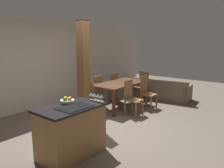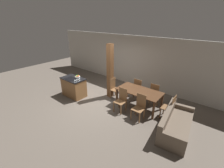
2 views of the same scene
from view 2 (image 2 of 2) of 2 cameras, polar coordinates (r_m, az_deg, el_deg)
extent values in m
plane|color=#665B51|center=(7.00, -4.88, -6.38)|extent=(16.00, 16.00, 0.00)
cube|color=beige|center=(8.44, 7.51, 8.80)|extent=(11.20, 0.08, 2.70)
cube|color=olive|center=(7.46, -14.29, -1.27)|extent=(1.12, 0.67, 0.88)
cube|color=black|center=(7.28, -14.65, 2.01)|extent=(1.16, 0.71, 0.04)
cube|color=black|center=(7.21, -15.39, 1.92)|extent=(0.56, 0.40, 0.01)
cylinder|color=silver|center=(7.29, -12.99, 2.68)|extent=(0.25, 0.25, 0.05)
sphere|color=red|center=(7.23, -12.85, 2.88)|extent=(0.07, 0.07, 0.07)
sphere|color=gold|center=(7.30, -12.63, 3.12)|extent=(0.07, 0.07, 0.07)
sphere|color=#3D8E38|center=(7.32, -13.34, 3.11)|extent=(0.08, 0.08, 0.08)
sphere|color=yellow|center=(7.24, -13.36, 2.89)|extent=(0.07, 0.07, 0.07)
cylinder|color=silver|center=(6.74, -13.96, 0.57)|extent=(0.06, 0.06, 0.00)
cylinder|color=silver|center=(6.72, -13.99, 0.89)|extent=(0.01, 0.01, 0.08)
cone|color=silver|center=(6.70, -14.05, 1.47)|extent=(0.07, 0.07, 0.07)
cylinder|color=silver|center=(6.79, -13.38, 0.80)|extent=(0.06, 0.06, 0.00)
cylinder|color=silver|center=(6.77, -13.42, 1.11)|extent=(0.01, 0.01, 0.08)
cone|color=silver|center=(6.74, -13.48, 1.69)|extent=(0.07, 0.07, 0.07)
cylinder|color=silver|center=(6.83, -12.82, 1.02)|extent=(0.06, 0.06, 0.00)
cylinder|color=silver|center=(6.82, -12.85, 1.33)|extent=(0.01, 0.01, 0.08)
cone|color=silver|center=(6.79, -12.91, 1.91)|extent=(0.07, 0.07, 0.07)
cylinder|color=silver|center=(6.88, -12.26, 1.24)|extent=(0.06, 0.06, 0.00)
cylinder|color=silver|center=(6.87, -12.29, 1.55)|extent=(0.01, 0.01, 0.08)
cone|color=silver|center=(6.84, -12.34, 2.12)|extent=(0.07, 0.07, 0.07)
cube|color=#51331E|center=(6.27, 10.35, -2.61)|extent=(1.83, 0.93, 0.03)
cube|color=#51331E|center=(6.55, 1.87, -4.79)|extent=(0.07, 0.07, 0.75)
cube|color=#51331E|center=(5.83, 15.47, -9.71)|extent=(0.07, 0.07, 0.75)
cube|color=#51331E|center=(7.13, 5.77, -2.38)|extent=(0.07, 0.07, 0.75)
cube|color=#51331E|center=(6.48, 18.46, -6.50)|extent=(0.07, 0.07, 0.75)
cube|color=brown|center=(6.04, 3.08, -6.80)|extent=(0.40, 0.40, 0.02)
cube|color=brown|center=(6.04, 4.21, -3.84)|extent=(0.38, 0.02, 0.53)
cube|color=brown|center=(6.13, 0.69, -8.73)|extent=(0.04, 0.04, 0.43)
cube|color=brown|center=(5.95, 3.40, -9.88)|extent=(0.04, 0.04, 0.43)
cube|color=brown|center=(6.37, 2.70, -7.39)|extent=(0.04, 0.04, 0.43)
cube|color=brown|center=(6.20, 5.35, -8.44)|extent=(0.04, 0.04, 0.43)
cube|color=brown|center=(5.67, 9.90, -9.41)|extent=(0.40, 0.40, 0.02)
cube|color=brown|center=(5.67, 11.07, -6.23)|extent=(0.38, 0.02, 0.53)
cube|color=brown|center=(5.74, 7.28, -11.48)|extent=(0.04, 0.04, 0.43)
cube|color=brown|center=(5.60, 10.41, -12.71)|extent=(0.04, 0.04, 0.43)
cube|color=brown|center=(5.99, 9.13, -9.90)|extent=(0.04, 0.04, 0.43)
cube|color=brown|center=(5.86, 12.15, -11.03)|extent=(0.04, 0.04, 0.43)
cube|color=brown|center=(7.19, 10.33, -1.88)|extent=(0.40, 0.40, 0.02)
cube|color=brown|center=(6.92, 9.71, -0.37)|extent=(0.38, 0.02, 0.53)
cube|color=brown|center=(7.36, 12.08, -3.35)|extent=(0.04, 0.04, 0.43)
cube|color=brown|center=(7.50, 9.70, -2.60)|extent=(0.04, 0.04, 0.43)
cube|color=brown|center=(7.08, 10.73, -4.39)|extent=(0.04, 0.04, 0.43)
cube|color=brown|center=(7.23, 8.28, -3.58)|extent=(0.04, 0.04, 0.43)
cube|color=brown|center=(6.88, 16.30, -3.73)|extent=(0.40, 0.40, 0.02)
cube|color=brown|center=(6.60, 15.90, -2.22)|extent=(0.38, 0.02, 0.53)
cube|color=brown|center=(7.08, 17.98, -5.20)|extent=(0.04, 0.04, 0.43)
cube|color=brown|center=(7.19, 15.39, -4.40)|extent=(0.04, 0.04, 0.43)
cube|color=brown|center=(6.79, 16.83, -6.37)|extent=(0.04, 0.04, 0.43)
cube|color=brown|center=(6.90, 14.15, -5.51)|extent=(0.04, 0.04, 0.43)
cube|color=brown|center=(7.00, 1.49, -2.21)|extent=(0.40, 0.40, 0.02)
cube|color=brown|center=(6.99, 0.29, 0.25)|extent=(0.02, 0.38, 0.53)
cube|color=brown|center=(6.88, 1.73, -4.79)|extent=(0.04, 0.04, 0.43)
cube|color=brown|center=(7.14, 3.47, -3.73)|extent=(0.04, 0.04, 0.43)
cube|color=brown|center=(7.08, -0.54, -3.93)|extent=(0.04, 0.04, 0.43)
cube|color=brown|center=(7.32, 1.23, -2.92)|extent=(0.04, 0.04, 0.43)
cube|color=brown|center=(6.02, 20.32, -8.53)|extent=(0.40, 0.40, 0.02)
cube|color=brown|center=(5.85, 22.44, -6.78)|extent=(0.02, 0.38, 0.53)
cube|color=brown|center=(6.33, 19.09, -9.07)|extent=(0.04, 0.04, 0.43)
cube|color=brown|center=(6.04, 17.84, -10.57)|extent=(0.04, 0.04, 0.43)
cube|color=brown|center=(6.25, 22.12, -10.03)|extent=(0.04, 0.04, 0.43)
cube|color=brown|center=(5.96, 21.02, -11.61)|extent=(0.04, 0.04, 0.43)
cube|color=brown|center=(5.60, 23.28, -14.65)|extent=(1.06, 2.03, 0.42)
cube|color=brown|center=(5.41, 20.47, -10.72)|extent=(0.40, 1.95, 0.32)
cube|color=brown|center=(4.85, 21.38, -20.03)|extent=(0.83, 0.24, 0.56)
cube|color=brown|center=(6.31, 24.87, -9.50)|extent=(0.83, 0.24, 0.56)
cube|color=brown|center=(6.88, -0.71, 4.74)|extent=(0.24, 0.24, 2.52)
camera|label=1|loc=(8.16, -42.54, 7.04)|focal=35.00mm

